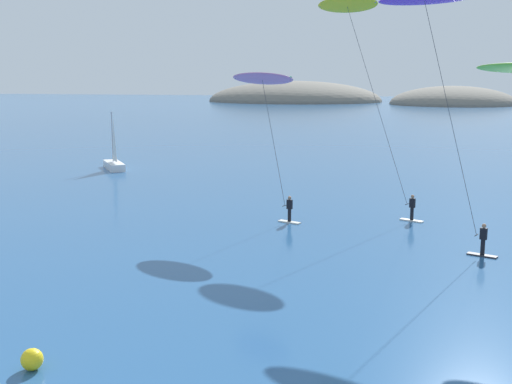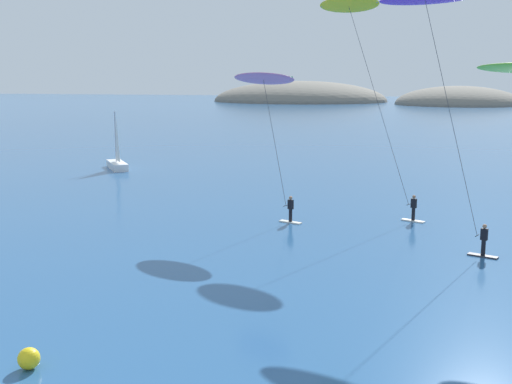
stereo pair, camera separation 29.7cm
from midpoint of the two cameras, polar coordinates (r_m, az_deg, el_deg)
name	(u,v)px [view 2 (the right image)]	position (r m, az deg, el deg)	size (l,w,h in m)	color
headland_island	(342,102)	(237.46, 7.70, 7.92)	(109.60, 64.16, 15.28)	slate
sailboat_near	(117,162)	(65.93, -12.17, 2.61)	(4.25, 5.39, 5.70)	white
kitesurfer_purple	(431,23)	(35.04, 15.53, 14.29)	(6.79, 3.40, 13.31)	#2D2D33
kitesurfer_pink	(266,89)	(40.73, 1.08, 9.11)	(5.14, 3.24, 9.44)	silver
kitesurfer_yellow	(354,22)	(43.46, 8.94, 14.66)	(7.70, 4.21, 14.24)	silver
marker_buoy	(29,358)	(21.98, -19.17, -13.81)	(0.70, 0.70, 0.70)	yellow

